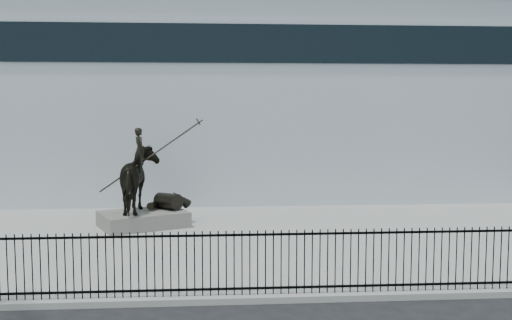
{
  "coord_description": "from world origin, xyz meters",
  "views": [
    {
      "loc": [
        -1.24,
        -12.11,
        4.53
      ],
      "look_at": [
        0.12,
        6.0,
        2.81
      ],
      "focal_mm": 42.0,
      "sensor_mm": 36.0,
      "label": 1
    }
  ],
  "objects": [
    {
      "name": "ground",
      "position": [
        0.0,
        0.0,
        0.0
      ],
      "size": [
        120.0,
        120.0,
        0.0
      ],
      "primitive_type": "plane",
      "color": "black",
      "rests_on": "ground"
    },
    {
      "name": "plaza",
      "position": [
        0.0,
        7.0,
        0.07
      ],
      "size": [
        30.0,
        12.0,
        0.15
      ],
      "primitive_type": "cube",
      "color": "#9A9A98",
      "rests_on": "ground"
    },
    {
      "name": "building",
      "position": [
        0.0,
        20.0,
        4.5
      ],
      "size": [
        44.0,
        14.0,
        9.0
      ],
      "primitive_type": "cube",
      "color": "silver",
      "rests_on": "ground"
    },
    {
      "name": "picket_fence",
      "position": [
        0.0,
        1.25,
        0.9
      ],
      "size": [
        22.1,
        0.1,
        1.5
      ],
      "color": "black",
      "rests_on": "plaza"
    },
    {
      "name": "statue_plinth",
      "position": [
        -3.67,
        9.12,
        0.42
      ],
      "size": [
        3.46,
        3.01,
        0.54
      ],
      "primitive_type": "cube",
      "rotation": [
        0.0,
        0.0,
        0.42
      ],
      "color": "#4E4B47",
      "rests_on": "plaza"
    },
    {
      "name": "equestrian_statue",
      "position": [
        -3.62,
        9.15,
        1.83
      ],
      "size": [
        3.4,
        2.89,
        3.14
      ],
      "rotation": [
        0.0,
        0.0,
        0.42
      ],
      "color": "black",
      "rests_on": "statue_plinth"
    }
  ]
}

